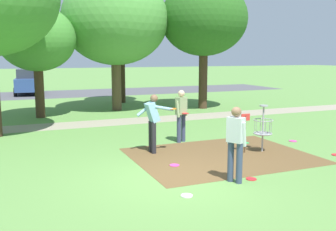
% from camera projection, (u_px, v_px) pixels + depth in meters
% --- Properties ---
extents(ground_plane, '(160.00, 160.00, 0.00)m').
position_uv_depth(ground_plane, '(176.00, 179.00, 8.79)').
color(ground_plane, '#5B8942').
extents(dirt_tee_pad, '(4.94, 3.83, 0.01)m').
position_uv_depth(dirt_tee_pad, '(221.00, 156.00, 10.82)').
color(dirt_tee_pad, brown).
rests_on(dirt_tee_pad, ground).
extents(disc_golf_basket, '(0.98, 0.58, 1.39)m').
position_uv_depth(disc_golf_basket, '(261.00, 127.00, 11.16)').
color(disc_golf_basket, '#9E9EA3').
rests_on(disc_golf_basket, ground).
extents(player_foreground_watching, '(1.12, 0.46, 1.71)m').
position_uv_depth(player_foreground_watching, '(153.00, 119.00, 11.03)').
color(player_foreground_watching, '#232328').
rests_on(player_foreground_watching, ground).
extents(player_throwing, '(0.45, 0.49, 1.71)m').
position_uv_depth(player_throwing, '(236.00, 140.00, 8.43)').
color(player_throwing, '#384260').
rests_on(player_throwing, ground).
extents(player_waiting_left, '(0.49, 0.45, 1.71)m').
position_uv_depth(player_waiting_left, '(181.00, 113.00, 12.40)').
color(player_waiting_left, '#384260').
rests_on(player_waiting_left, ground).
extents(frisbee_near_basket, '(0.26, 0.26, 0.02)m').
position_uv_depth(frisbee_near_basket, '(336.00, 155.00, 10.88)').
color(frisbee_near_basket, red).
rests_on(frisbee_near_basket, ground).
extents(frisbee_mid_grass, '(0.23, 0.23, 0.02)m').
position_uv_depth(frisbee_mid_grass, '(246.00, 143.00, 12.36)').
color(frisbee_mid_grass, green).
rests_on(frisbee_mid_grass, ground).
extents(frisbee_far_left, '(0.24, 0.24, 0.02)m').
position_uv_depth(frisbee_far_left, '(187.00, 196.00, 7.72)').
color(frisbee_far_left, white).
rests_on(frisbee_far_left, ground).
extents(frisbee_far_right, '(0.24, 0.24, 0.02)m').
position_uv_depth(frisbee_far_right, '(251.00, 179.00, 8.76)').
color(frisbee_far_right, red).
rests_on(frisbee_far_right, ground).
extents(frisbee_scattered_a, '(0.26, 0.26, 0.02)m').
position_uv_depth(frisbee_scattered_a, '(293.00, 141.00, 12.64)').
color(frisbee_scattered_a, '#E53D99').
rests_on(frisbee_scattered_a, ground).
extents(frisbee_scattered_b, '(0.26, 0.26, 0.02)m').
position_uv_depth(frisbee_scattered_b, '(174.00, 165.00, 9.85)').
color(frisbee_scattered_b, '#E53D99').
rests_on(frisbee_scattered_b, ground).
extents(tree_near_left, '(3.37, 3.37, 5.83)m').
position_uv_depth(tree_near_left, '(121.00, 29.00, 22.38)').
color(tree_near_left, '#422D1E').
rests_on(tree_near_left, ground).
extents(tree_near_right, '(5.34, 5.34, 6.86)m').
position_uv_depth(tree_near_right, '(115.00, 20.00, 19.12)').
color(tree_near_right, brown).
rests_on(tree_near_right, ground).
extents(tree_mid_left, '(3.44, 3.44, 5.03)m').
position_uv_depth(tree_mid_left, '(37.00, 39.00, 16.96)').
color(tree_mid_left, '#422D1E').
rests_on(tree_mid_left, ground).
extents(tree_mid_right, '(4.52, 4.52, 6.62)m').
position_uv_depth(tree_mid_right, '(204.00, 19.00, 19.79)').
color(tree_mid_right, '#422D1E').
rests_on(tree_mid_right, ground).
extents(parking_lot_strip, '(36.00, 6.00, 0.01)m').
position_uv_depth(parking_lot_strip, '(60.00, 94.00, 28.13)').
color(parking_lot_strip, '#4C4C51').
rests_on(parking_lot_strip, ground).
extents(parked_car_leftmost, '(2.27, 4.35, 1.84)m').
position_uv_depth(parked_car_leftmost, '(29.00, 82.00, 27.89)').
color(parked_car_leftmost, '#2D4784').
rests_on(parked_car_leftmost, ground).
extents(gravel_path, '(40.00, 1.61, 0.00)m').
position_uv_depth(gravel_path, '(100.00, 123.00, 16.01)').
color(gravel_path, gray).
rests_on(gravel_path, ground).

